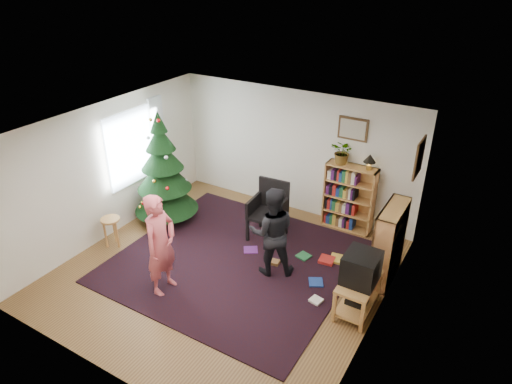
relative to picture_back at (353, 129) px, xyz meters
The scene contains 23 objects.
floor 3.35m from the picture_back, 114.92° to the right, with size 5.00×5.00×0.00m, color brown.
ceiling 2.78m from the picture_back, 114.92° to the right, with size 5.00×5.00×0.00m, color white.
wall_back 1.35m from the picture_back, behind, with size 5.00×0.02×2.50m, color silver.
wall_front 5.15m from the picture_back, 103.02° to the right, with size 5.00×0.02×2.50m, color silver.
wall_left 4.47m from the picture_back, 145.86° to the right, with size 0.02×5.00×2.50m, color silver.
wall_right 2.90m from the picture_back, 61.39° to the right, with size 0.02×5.00×2.50m, color silver.
rug 3.13m from the picture_back, 117.87° to the right, with size 3.80×3.60×0.02m, color black.
window_pane 4.10m from the picture_back, 152.62° to the right, with size 0.04×1.20×1.40m, color silver.
curtain 3.79m from the picture_back, 161.83° to the right, with size 0.06×0.35×1.60m, color silver.
picture_back is the anchor object (origin of this frame).
picture_right 1.51m from the picture_back, 28.69° to the right, with size 0.03×0.50×0.60m.
christmas_tree 3.64m from the picture_back, 151.46° to the right, with size 1.24×1.24×2.25m.
bookshelf_back 1.30m from the picture_back, 52.26° to the right, with size 0.95×0.30×1.30m.
bookshelf_right 2.17m from the picture_back, 46.92° to the right, with size 0.30×0.95×1.30m.
tv_stand 2.99m from the picture_back, 64.72° to the right, with size 0.47×0.85×0.55m.
crt_tv 2.77m from the picture_back, 64.78° to the right, with size 0.48×0.52×0.45m.
armchair 2.04m from the picture_back, 132.50° to the right, with size 0.64×0.64×1.10m.
stool 4.64m from the picture_back, 138.95° to the right, with size 0.34×0.34×0.56m.
person_standing 3.91m from the picture_back, 116.87° to the right, with size 0.61×0.40×1.67m, color #CB5157.
person_by_chair 2.44m from the picture_back, 102.68° to the right, with size 0.75×0.59×1.55m, color black.
potted_plant 0.45m from the picture_back, 125.28° to the right, with size 0.42×0.36×0.46m, color gray.
table_lamp 0.62m from the picture_back, 18.46° to the right, with size 0.22×0.22×0.30m.
floor_clutter 2.59m from the picture_back, 91.69° to the right, with size 1.76×1.36×0.08m.
Camera 1 is at (3.60, -5.04, 4.72)m, focal length 32.00 mm.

